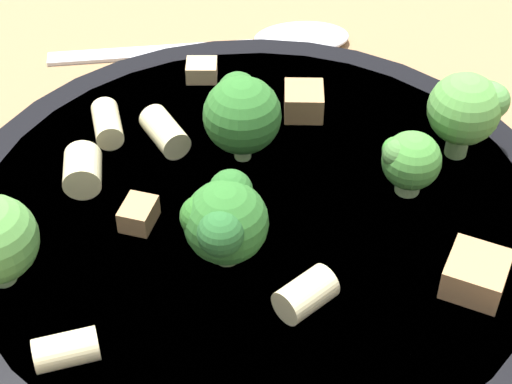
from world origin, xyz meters
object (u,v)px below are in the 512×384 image
(broccoli_floret_2, at_px, (246,111))
(rigatoni_1, at_px, (107,124))
(broccoli_floret_0, at_px, (224,220))
(rigatoni_3, at_px, (165,132))
(broccoli_floret_4, at_px, (469,108))
(rigatoni_4, at_px, (83,170))
(broccoli_floret_3, at_px, (410,163))
(chicken_chunk_3, at_px, (304,101))
(chicken_chunk_0, at_px, (476,274))
(rigatoni_2, at_px, (66,350))
(spoon, at_px, (263,41))
(rigatoni_0, at_px, (306,294))
(pasta_bowl, at_px, (256,230))
(chicken_chunk_1, at_px, (202,70))
(chicken_chunk_2, at_px, (138,212))

(broccoli_floret_2, relative_size, rigatoni_1, 1.64)
(broccoli_floret_0, xyz_separation_m, rigatoni_3, (-0.08, -0.02, -0.01))
(broccoli_floret_4, relative_size, rigatoni_4, 2.00)
(rigatoni_1, distance_m, rigatoni_3, 0.03)
(broccoli_floret_3, distance_m, chicken_chunk_3, 0.08)
(chicken_chunk_0, bearing_deg, broccoli_floret_2, -142.34)
(broccoli_floret_0, bearing_deg, rigatoni_2, -57.28)
(broccoli_floret_3, distance_m, broccoli_floret_4, 0.04)
(chicken_chunk_0, distance_m, chicken_chunk_3, 0.13)
(broccoli_floret_4, height_order, spoon, broccoli_floret_4)
(rigatoni_1, bearing_deg, rigatoni_0, 29.93)
(spoon, bearing_deg, rigatoni_4, -36.31)
(pasta_bowl, height_order, chicken_chunk_3, chicken_chunk_3)
(broccoli_floret_4, bearing_deg, chicken_chunk_1, -126.37)
(broccoli_floret_3, distance_m, chicken_chunk_2, 0.12)
(rigatoni_4, bearing_deg, broccoli_floret_2, 96.89)
(chicken_chunk_1, height_order, spoon, chicken_chunk_1)
(broccoli_floret_4, xyz_separation_m, rigatoni_4, (-0.01, -0.18, -0.02))
(broccoli_floret_4, bearing_deg, broccoli_floret_2, -99.89)
(rigatoni_0, height_order, rigatoni_1, rigatoni_0)
(chicken_chunk_1, xyz_separation_m, chicken_chunk_2, (0.10, -0.04, 0.00))
(chicken_chunk_0, distance_m, chicken_chunk_1, 0.19)
(pasta_bowl, height_order, rigatoni_4, rigatoni_4)
(rigatoni_0, bearing_deg, chicken_chunk_1, -173.03)
(rigatoni_0, distance_m, chicken_chunk_2, 0.09)
(rigatoni_3, distance_m, spoon, 0.15)
(chicken_chunk_0, bearing_deg, rigatoni_3, -134.74)
(broccoli_floret_4, bearing_deg, rigatoni_4, -92.65)
(rigatoni_1, relative_size, rigatoni_2, 1.11)
(broccoli_floret_2, height_order, chicken_chunk_1, broccoli_floret_2)
(rigatoni_0, distance_m, spoon, 0.24)
(rigatoni_0, height_order, rigatoni_3, same)
(chicken_chunk_1, bearing_deg, broccoli_floret_4, 53.63)
(rigatoni_4, distance_m, chicken_chunk_0, 0.18)
(rigatoni_4, bearing_deg, chicken_chunk_3, 108.11)
(chicken_chunk_1, bearing_deg, rigatoni_1, -51.97)
(pasta_bowl, height_order, broccoli_floret_0, broccoli_floret_0)
(broccoli_floret_2, bearing_deg, broccoli_floret_0, -17.11)
(rigatoni_3, relative_size, chicken_chunk_1, 1.71)
(broccoli_floret_3, xyz_separation_m, rigatoni_0, (0.06, -0.06, -0.01))
(chicken_chunk_2, bearing_deg, broccoli_floret_2, 124.69)
(chicken_chunk_0, height_order, chicken_chunk_3, same)
(rigatoni_2, distance_m, rigatoni_4, 0.10)
(rigatoni_0, height_order, rigatoni_2, rigatoni_0)
(broccoli_floret_2, height_order, rigatoni_4, broccoli_floret_2)
(broccoli_floret_0, distance_m, chicken_chunk_0, 0.10)
(broccoli_floret_2, relative_size, spoon, 0.23)
(rigatoni_1, xyz_separation_m, rigatoni_4, (0.04, -0.01, 0.00))
(chicken_chunk_0, bearing_deg, chicken_chunk_2, -115.29)
(rigatoni_4, bearing_deg, broccoli_floret_3, 77.79)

